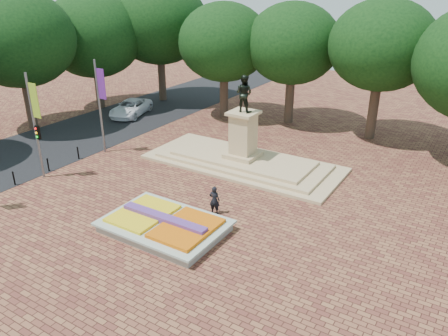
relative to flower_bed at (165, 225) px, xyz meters
name	(u,v)px	position (x,y,z in m)	size (l,w,h in m)	color
ground	(173,210)	(-1.03, 2.00, -0.38)	(90.00, 90.00, 0.00)	brown
asphalt_street	(68,139)	(-16.03, 7.00, -0.37)	(9.00, 90.00, 0.02)	black
flower_bed	(165,225)	(0.00, 0.00, 0.00)	(6.30, 4.30, 0.91)	gray
monument	(243,153)	(-1.03, 10.00, 0.50)	(14.00, 6.00, 6.40)	tan
tree_row_back	(331,53)	(1.31, 20.00, 6.29)	(44.80, 8.80, 10.43)	#38281F
tree_row_street	(17,56)	(-20.53, 6.67, 6.01)	(8.40, 25.40, 9.98)	#38281F
banner_poles	(31,123)	(-11.10, 0.69, 3.50)	(0.88, 11.17, 7.00)	slate
bollard_row	(32,171)	(-11.73, 0.50, 0.15)	(0.12, 13.12, 0.98)	black
van	(131,108)	(-16.27, 14.79, 0.37)	(2.48, 5.38, 1.50)	white
pedestrian	(215,200)	(1.19, 2.95, 0.47)	(0.62, 0.41, 1.70)	black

